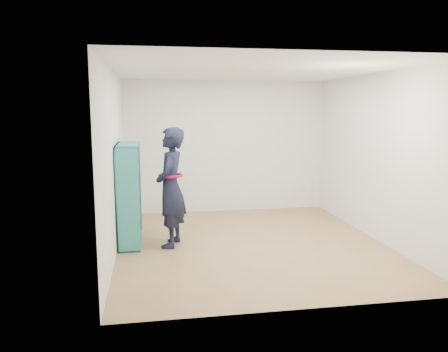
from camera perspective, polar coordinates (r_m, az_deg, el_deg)
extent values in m
plane|color=olive|center=(6.79, 3.52, -8.82)|extent=(4.50, 4.50, 0.00)
plane|color=white|center=(6.50, 3.74, 13.61)|extent=(4.50, 4.50, 0.00)
cube|color=silver|center=(6.36, -14.19, 1.74)|extent=(0.02, 4.50, 2.60)
cube|color=silver|center=(7.24, 19.24, 2.34)|extent=(0.02, 4.50, 2.60)
cube|color=silver|center=(8.71, 0.24, 3.84)|extent=(4.00, 0.02, 2.60)
cube|color=silver|center=(4.38, 10.37, -1.24)|extent=(4.00, 0.02, 2.60)
cube|color=teal|center=(6.32, -12.49, -3.17)|extent=(0.33, 0.02, 1.53)
cube|color=teal|center=(7.42, -12.08, -1.40)|extent=(0.33, 0.02, 1.53)
cube|color=teal|center=(7.05, -12.07, -8.23)|extent=(0.33, 1.15, 0.02)
cube|color=teal|center=(6.77, -12.48, 4.05)|extent=(0.33, 1.15, 0.02)
cube|color=teal|center=(6.88, -13.56, -2.24)|extent=(0.02, 1.15, 1.53)
cube|color=teal|center=(6.69, -12.34, -2.51)|extent=(0.31, 0.02, 1.48)
cube|color=teal|center=(7.05, -12.20, -1.93)|extent=(0.31, 0.02, 1.48)
cube|color=teal|center=(6.95, -12.17, -5.21)|extent=(0.31, 1.10, 0.02)
cube|color=teal|center=(6.87, -12.27, -2.21)|extent=(0.31, 1.10, 0.02)
cube|color=teal|center=(6.81, -12.37, 0.85)|extent=(0.31, 1.10, 0.02)
cube|color=beige|center=(6.68, -12.05, -8.74)|extent=(0.21, 0.13, 0.05)
cube|color=black|center=(6.50, -12.12, -4.78)|extent=(0.17, 0.15, 0.29)
cube|color=maroon|center=(6.42, -12.22, -1.56)|extent=(0.17, 0.15, 0.29)
cube|color=silver|center=(6.43, -12.36, 0.74)|extent=(0.21, 0.13, 0.05)
cube|color=navy|center=(6.95, -11.89, -7.08)|extent=(0.17, 0.15, 0.28)
cube|color=brown|center=(6.86, -11.99, -4.26)|extent=(0.17, 0.15, 0.24)
cube|color=#BFB28C|center=(6.85, -12.13, -1.79)|extent=(0.21, 0.13, 0.08)
cube|color=#26594C|center=(6.73, -12.19, 2.03)|extent=(0.17, 0.15, 0.27)
cube|color=beige|center=(7.30, -11.78, -6.36)|extent=(0.17, 0.15, 0.26)
cube|color=black|center=(7.29, -11.91, -4.13)|extent=(0.21, 0.13, 0.08)
cube|color=maroon|center=(7.15, -11.96, -0.78)|extent=(0.17, 0.15, 0.22)
cube|color=silver|center=(7.10, -12.06, 2.38)|extent=(0.17, 0.15, 0.27)
imported|color=black|center=(6.53, -6.96, -1.50)|extent=(0.58, 0.74, 1.79)
torus|color=#9B0B4A|center=(6.50, -6.99, 0.07)|extent=(0.45, 0.45, 0.04)
cube|color=silver|center=(6.63, -8.02, -0.32)|extent=(0.03, 0.10, 0.13)
cube|color=black|center=(6.63, -8.02, -0.32)|extent=(0.02, 0.09, 0.13)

